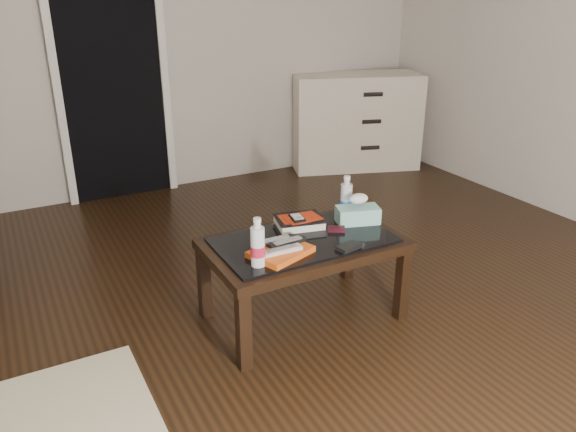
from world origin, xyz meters
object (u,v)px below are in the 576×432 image
object	(u,v)px
dresser	(355,121)
water_bottle_right	(346,196)
coffee_table	(303,250)
tissue_box	(358,215)
textbook	(299,222)
water_bottle_left	(258,242)

from	to	relation	value
dresser	water_bottle_right	xyz separation A→B (m)	(-1.43, -1.99, 0.13)
dresser	water_bottle_right	size ratio (longest dim) A/B	5.45
coffee_table	tissue_box	xyz separation A→B (m)	(0.37, 0.05, 0.11)
dresser	textbook	distance (m)	2.63
coffee_table	dresser	xyz separation A→B (m)	(1.79, 2.15, 0.05)
textbook	tissue_box	xyz separation A→B (m)	(0.31, -0.11, 0.02)
coffee_table	tissue_box	distance (m)	0.39
textbook	water_bottle_right	xyz separation A→B (m)	(0.30, -0.00, 0.10)
water_bottle_left	dresser	bearing A→B (deg)	47.30
textbook	water_bottle_left	xyz separation A→B (m)	(-0.39, -0.31, 0.10)
coffee_table	textbook	world-z (taller)	textbook
tissue_box	water_bottle_left	bearing A→B (deg)	-146.68
coffee_table	water_bottle_right	size ratio (longest dim) A/B	4.20
textbook	dresser	bearing A→B (deg)	61.79
coffee_table	textbook	xyz separation A→B (m)	(0.06, 0.16, 0.09)
water_bottle_left	water_bottle_right	size ratio (longest dim) A/B	1.00
water_bottle_left	tissue_box	size ratio (longest dim) A/B	1.03
dresser	tissue_box	distance (m)	2.54
textbook	water_bottle_left	world-z (taller)	water_bottle_left
dresser	water_bottle_left	size ratio (longest dim) A/B	5.45
coffee_table	tissue_box	world-z (taller)	tissue_box
water_bottle_right	tissue_box	bearing A→B (deg)	-86.11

